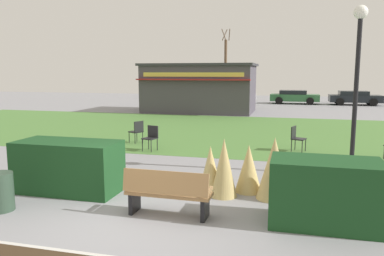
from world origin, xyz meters
The scene contains 19 objects.
ground_plane centered at (0.00, 0.00, 0.00)m, with size 80.00×80.00×0.00m, color gray.
lawn_patch centered at (0.00, 11.62, 0.00)m, with size 36.00×12.00×0.01m, color #4C7A38.
park_bench centered at (0.62, 0.43, 0.48)m, with size 1.71×0.55×0.95m.
hedge_left centered at (-2.14, 1.35, 0.60)m, with size 2.42×1.10×1.21m, color #19421E.
hedge_right centered at (3.54, 0.77, 0.61)m, with size 1.97×1.10×1.23m, color #19421E.
ornamental_grass_behind_left centered at (1.97, 2.39, 0.57)m, with size 0.62×0.62×1.13m, color tan.
ornamental_grass_behind_right centered at (1.12, 2.09, 0.56)m, with size 0.56×0.56×1.12m, color tan.
ornamental_grass_behind_center centered at (1.47, 1.91, 0.67)m, with size 0.60×0.60×1.33m, color tan.
ornamental_grass_behind_far centered at (2.57, 2.05, 0.69)m, with size 0.78×0.78×1.38m, color tan.
lamppost_mid centered at (4.54, 4.59, 2.82)m, with size 0.36×0.36×4.51m.
trash_bin centered at (-2.78, -0.11, 0.39)m, with size 0.52×0.52×0.79m, color #2D4233.
food_kiosk centered at (-3.40, 19.90, 1.70)m, with size 7.79×4.75×3.37m.
cafe_chair_west centered at (3.11, 7.50, 0.53)m, with size 0.56×0.56×0.89m.
cafe_chair_center centered at (-1.94, 6.32, 0.53)m, with size 0.54×0.54×0.89m.
cafe_chair_north centered at (-2.97, 7.49, 0.53)m, with size 0.60×0.60×0.89m.
parked_car_west_slot centered at (-2.44, 28.69, 0.64)m, with size 4.24×2.12×1.20m.
parked_car_center_slot centered at (3.15, 28.69, 0.64)m, with size 4.24×2.14×1.20m.
parked_car_east_slot centered at (8.14, 28.69, 0.64)m, with size 4.23×2.11×1.20m.
tree_left_bg centered at (-3.69, 32.39, 3.17)m, with size 0.91×0.96×7.08m.
Camera 1 is at (2.87, -6.34, 2.80)m, focal length 35.62 mm.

